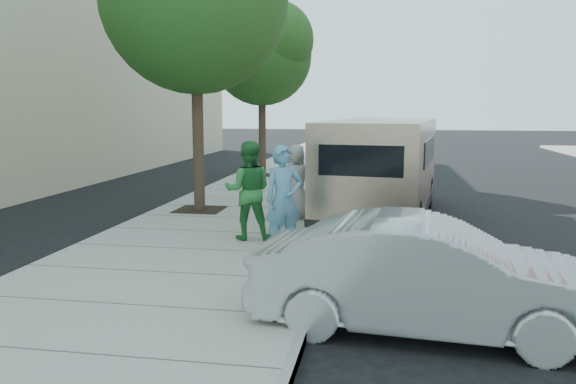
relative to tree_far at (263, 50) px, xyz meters
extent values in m
plane|color=black|center=(2.25, -10.00, -4.88)|extent=(120.00, 120.00, 0.00)
cube|color=gray|center=(1.25, -10.00, -4.81)|extent=(5.00, 60.00, 0.15)
cube|color=gray|center=(3.69, -10.00, -4.81)|extent=(0.12, 60.00, 0.16)
cube|color=black|center=(-0.05, -7.60, -4.73)|extent=(1.20, 1.20, 0.01)
cylinder|color=#38281E|center=(-0.05, -7.60, -2.75)|extent=(0.28, 0.28, 3.96)
cube|color=black|center=(-0.05, 0.00, -4.73)|extent=(1.20, 1.20, 0.01)
cylinder|color=#38281E|center=(-0.05, 0.00, -2.97)|extent=(0.28, 0.28, 3.52)
sphere|color=#1D4F1A|center=(-0.05, 0.00, -0.17)|extent=(3.80, 3.80, 3.80)
sphere|color=#1D4F1A|center=(0.55, -0.40, 0.33)|extent=(2.85, 2.85, 2.85)
sphere|color=#1D4F1A|center=(-0.55, 0.50, 0.13)|extent=(2.66, 2.66, 2.66)
cylinder|color=gray|center=(3.50, -9.06, -4.22)|extent=(0.05, 0.05, 1.03)
cube|color=gray|center=(3.50, -9.06, -3.67)|extent=(0.21, 0.10, 0.07)
cube|color=#2D2D30|center=(3.43, -9.08, -3.54)|extent=(0.13, 0.11, 0.20)
cube|color=#2D2D30|center=(3.58, -9.04, -3.54)|extent=(0.13, 0.11, 0.20)
cube|color=tan|center=(4.55, -7.28, -3.54)|extent=(3.02, 6.27, 2.22)
cube|color=tan|center=(4.99, -4.02, -4.09)|extent=(2.12, 0.88, 0.95)
cube|color=black|center=(4.15, -10.28, -3.15)|extent=(1.66, 0.24, 0.61)
cylinder|color=black|center=(3.85, -5.18, -4.46)|extent=(0.40, 0.88, 0.85)
cylinder|color=black|center=(5.79, -5.44, -4.46)|extent=(0.40, 0.88, 0.85)
cylinder|color=black|center=(3.30, -9.24, -4.46)|extent=(0.40, 0.88, 0.85)
cylinder|color=black|center=(5.25, -9.50, -4.46)|extent=(0.40, 0.88, 0.85)
imported|color=#A4A7AB|center=(5.18, -14.40, -4.17)|extent=(4.45, 1.89, 1.43)
imported|color=teal|center=(2.84, -11.45, -3.76)|extent=(0.85, 0.77, 1.95)
imported|color=#277733|center=(1.96, -10.52, -3.76)|extent=(1.06, 0.89, 1.96)
imported|color=#9A9B9D|center=(2.57, -8.25, -3.85)|extent=(0.97, 0.75, 1.76)
imported|color=gray|center=(3.45, -8.45, -3.79)|extent=(1.16, 1.02, 1.88)
camera|label=1|loc=(4.60, -21.24, -2.12)|focal=35.00mm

